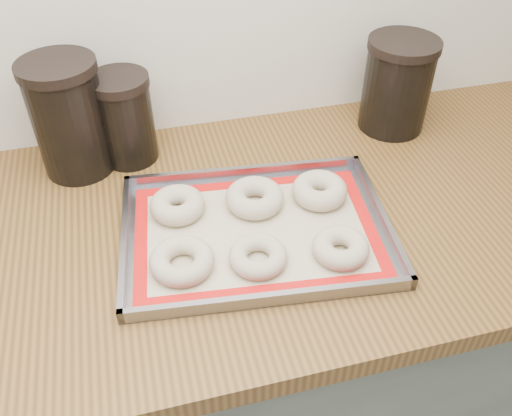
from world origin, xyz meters
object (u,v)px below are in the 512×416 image
object	(u,v)px
baking_tray	(256,231)
bagel_back_right	(320,190)
canister_left	(69,118)
bagel_back_mid	(255,198)
canister_mid	(125,118)
bagel_front_mid	(258,256)
bagel_back_left	(177,205)
bagel_front_left	(182,261)
bagel_front_right	(341,248)
canister_right	(397,85)

from	to	relation	value
baking_tray	bagel_back_right	world-z (taller)	bagel_back_right
baking_tray	canister_left	distance (m)	0.42
bagel_back_right	canister_left	xyz separation A→B (m)	(-0.43, 0.22, 0.09)
bagel_back_mid	canister_mid	xyz separation A→B (m)	(-0.21, 0.22, 0.07)
bagel_front_mid	bagel_back_left	world-z (taller)	bagel_back_left
bagel_front_left	canister_left	xyz separation A→B (m)	(-0.16, 0.33, 0.09)
bagel_back_mid	bagel_back_right	size ratio (longest dim) A/B	1.04
bagel_front_left	bagel_back_mid	world-z (taller)	bagel_back_mid
baking_tray	bagel_front_right	distance (m)	0.15
bagel_front_left	bagel_back_mid	xyz separation A→B (m)	(0.15, 0.12, 0.00)
baking_tray	canister_right	distance (m)	0.47
bagel_back_mid	canister_mid	world-z (taller)	canister_mid
bagel_front_left	bagel_back_left	world-z (taller)	bagel_back_left
baking_tray	bagel_back_left	size ratio (longest dim) A/B	4.99
bagel_front_right	bagel_back_right	world-z (taller)	bagel_back_right
bagel_front_mid	bagel_back_right	distance (m)	0.20
bagel_front_left	bagel_back_left	distance (m)	0.14
bagel_back_left	bagel_front_mid	bearing A→B (deg)	-55.05
bagel_back_right	canister_right	bearing A→B (deg)	40.55
baking_tray	bagel_back_mid	xyz separation A→B (m)	(0.02, 0.07, 0.02)
bagel_back_mid	canister_right	xyz separation A→B (m)	(0.36, 0.20, 0.08)
bagel_front_mid	bagel_back_right	size ratio (longest dim) A/B	0.94
bagel_front_left	canister_right	bearing A→B (deg)	31.58
baking_tray	canister_mid	bearing A→B (deg)	123.72
bagel_front_left	bagel_front_right	bearing A→B (deg)	-8.14
bagel_back_left	bagel_back_mid	bearing A→B (deg)	-6.22
bagel_back_left	bagel_back_mid	size ratio (longest dim) A/B	0.92
bagel_front_left	bagel_back_right	size ratio (longest dim) A/B	1.03
bagel_front_right	bagel_back_right	bearing A→B (deg)	84.11
canister_left	bagel_front_left	bearing A→B (deg)	-64.73
baking_tray	bagel_front_left	bearing A→B (deg)	-159.15
bagel_back_mid	canister_right	distance (m)	0.42
bagel_front_mid	canister_right	distance (m)	0.52
bagel_back_mid	bagel_back_right	bearing A→B (deg)	-4.97
bagel_front_right	canister_mid	bearing A→B (deg)	129.75
canister_right	bagel_back_right	bearing A→B (deg)	-139.45
baking_tray	bagel_front_mid	bearing A→B (deg)	-101.88
bagel_back_right	canister_right	size ratio (longest dim) A/B	0.51
bagel_front_left	canister_mid	bearing A→B (deg)	99.29
bagel_front_left	bagel_front_mid	size ratio (longest dim) A/B	1.10
bagel_back_right	canister_mid	world-z (taller)	canister_mid
canister_left	bagel_front_right	bearing A→B (deg)	-41.57
baking_tray	bagel_back_mid	distance (m)	0.07
bagel_back_left	bagel_back_mid	xyz separation A→B (m)	(0.14, -0.02, 0.00)
bagel_front_left	bagel_front_right	size ratio (longest dim) A/B	1.11
baking_tray	canister_left	size ratio (longest dim) A/B	2.16
bagel_front_mid	bagel_back_mid	bearing A→B (deg)	77.78
bagel_front_mid	canister_left	bearing A→B (deg)	128.36
bagel_back_mid	canister_left	world-z (taller)	canister_left
bagel_back_mid	bagel_back_right	distance (m)	0.12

